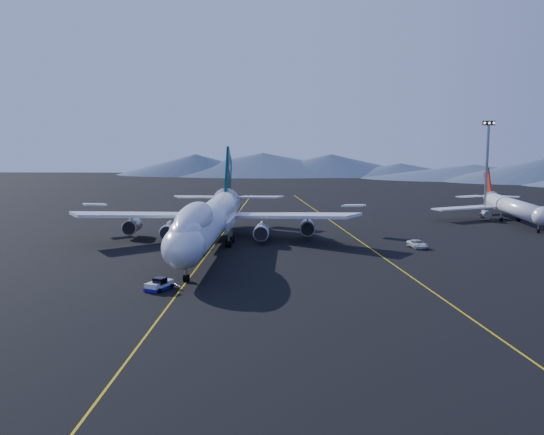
{
  "coord_description": "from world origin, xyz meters",
  "views": [
    {
      "loc": [
        16.28,
        -115.05,
        21.7
      ],
      "look_at": [
        11.83,
        2.21,
        6.0
      ],
      "focal_mm": 40.0,
      "sensor_mm": 36.0,
      "label": 1
    }
  ],
  "objects_px": {
    "boeing_747": "(210,220)",
    "floodlight_mast": "(487,169)",
    "service_van": "(417,244)",
    "second_jet": "(511,206)",
    "pushback_tug": "(159,286)"
  },
  "relations": [
    {
      "from": "second_jet",
      "to": "boeing_747",
      "type": "bearing_deg",
      "value": -163.97
    },
    {
      "from": "service_van",
      "to": "floodlight_mast",
      "type": "relative_size",
      "value": 0.21
    },
    {
      "from": "floodlight_mast",
      "to": "boeing_747",
      "type": "bearing_deg",
      "value": -144.2
    },
    {
      "from": "service_van",
      "to": "floodlight_mast",
      "type": "xyz_separation_m",
      "value": [
        26.95,
        45.44,
        12.35
      ]
    },
    {
      "from": "service_van",
      "to": "boeing_747",
      "type": "bearing_deg",
      "value": 167.79
    },
    {
      "from": "pushback_tug",
      "to": "service_van",
      "type": "xyz_separation_m",
      "value": [
        43.45,
        34.7,
        0.16
      ]
    },
    {
      "from": "pushback_tug",
      "to": "boeing_747",
      "type": "bearing_deg",
      "value": 108.77
    },
    {
      "from": "second_jet",
      "to": "service_van",
      "type": "xyz_separation_m",
      "value": [
        -31.3,
        -38.28,
        -3.16
      ]
    },
    {
      "from": "pushback_tug",
      "to": "second_jet",
      "type": "xyz_separation_m",
      "value": [
        74.75,
        72.98,
        3.31
      ]
    },
    {
      "from": "pushback_tug",
      "to": "floodlight_mast",
      "type": "distance_m",
      "value": 107.41
    },
    {
      "from": "boeing_747",
      "to": "floodlight_mast",
      "type": "distance_m",
      "value": 83.42
    },
    {
      "from": "boeing_747",
      "to": "pushback_tug",
      "type": "height_order",
      "value": "boeing_747"
    },
    {
      "from": "second_jet",
      "to": "floodlight_mast",
      "type": "height_order",
      "value": "floodlight_mast"
    },
    {
      "from": "pushback_tug",
      "to": "floodlight_mast",
      "type": "xyz_separation_m",
      "value": [
        70.41,
        80.14,
        12.51
      ]
    },
    {
      "from": "boeing_747",
      "to": "service_van",
      "type": "bearing_deg",
      "value": 4.48
    }
  ]
}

